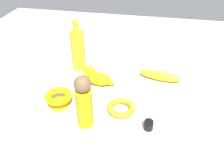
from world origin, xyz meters
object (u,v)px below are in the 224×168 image
(cat_figurine, at_px, (97,77))
(bottle_tall, at_px, (78,50))
(banana, at_px, (160,76))
(person_figure_adult, at_px, (84,102))
(bowl, at_px, (59,98))
(nail_polish_jar, at_px, (149,125))
(bangle, at_px, (121,108))

(cat_figurine, xyz_separation_m, bottle_tall, (-0.11, -0.12, 0.07))
(banana, height_order, person_figure_adult, person_figure_adult)
(bowl, relative_size, person_figure_adult, 0.52)
(person_figure_adult, bearing_deg, nail_polish_jar, 94.85)
(banana, bearing_deg, bottle_tall, -174.18)
(bottle_tall, relative_size, person_figure_adult, 1.19)
(bangle, height_order, person_figure_adult, person_figure_adult)
(bangle, height_order, nail_polish_jar, nail_polish_jar)
(bottle_tall, bearing_deg, banana, 86.10)
(bowl, bearing_deg, bottle_tall, -179.07)
(person_figure_adult, bearing_deg, bangle, 130.07)
(bangle, xyz_separation_m, bottle_tall, (-0.27, -0.26, 0.09))
(bangle, xyz_separation_m, nail_polish_jar, (0.08, 0.11, 0.01))
(banana, relative_size, bottle_tall, 0.78)
(banana, xyz_separation_m, bowl, (0.26, -0.40, 0.01))
(cat_figurine, bearing_deg, nail_polish_jar, 46.70)
(bangle, relative_size, person_figure_adult, 0.53)
(nail_polish_jar, xyz_separation_m, person_figure_adult, (0.02, -0.23, 0.09))
(cat_figurine, xyz_separation_m, banana, (-0.09, 0.28, -0.02))
(cat_figurine, xyz_separation_m, person_figure_adult, (0.26, 0.02, 0.07))
(bangle, relative_size, nail_polish_jar, 3.15)
(nail_polish_jar, relative_size, bowl, 0.33)
(bangle, bearing_deg, person_figure_adult, -49.93)
(cat_figurine, relative_size, bottle_tall, 0.59)
(bottle_tall, distance_m, person_figure_adult, 0.40)
(cat_figurine, relative_size, bowl, 1.35)
(bangle, relative_size, bottle_tall, 0.45)
(nail_polish_jar, height_order, person_figure_adult, person_figure_adult)
(banana, distance_m, bowl, 0.47)
(nail_polish_jar, relative_size, person_figure_adult, 0.17)
(banana, bearing_deg, person_figure_adult, -117.45)
(banana, bearing_deg, cat_figurine, -153.00)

